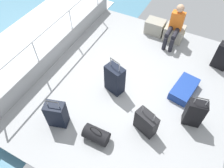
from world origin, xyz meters
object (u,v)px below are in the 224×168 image
at_px(suitcase_0, 184,89).
at_px(suitcase_1, 194,113).
at_px(cargo_crate_0, 155,27).
at_px(suitcase_5, 223,56).
at_px(suitcase_4, 146,123).
at_px(duffel_bag, 96,135).
at_px(suitcase_3, 115,79).
at_px(suitcase_2, 57,114).
at_px(cargo_crate_1, 174,33).
at_px(passenger_seated, 175,25).

relative_size(suitcase_0, suitcase_1, 1.01).
height_order(cargo_crate_0, suitcase_1, suitcase_1).
xyz_separation_m(cargo_crate_0, suitcase_1, (1.72, -2.51, 0.14)).
distance_m(suitcase_0, suitcase_5, 1.38).
relative_size(suitcase_4, duffel_bag, 1.41).
bearing_deg(suitcase_1, suitcase_3, 178.55).
bearing_deg(suitcase_2, suitcase_3, 64.46).
bearing_deg(suitcase_0, cargo_crate_1, 114.36).
xyz_separation_m(passenger_seated, duffel_bag, (-0.40, -3.52, -0.43)).
bearing_deg(duffel_bag, suitcase_1, 38.30).
bearing_deg(suitcase_3, cargo_crate_0, 88.46).
bearing_deg(cargo_crate_0, passenger_seated, -20.36).
bearing_deg(cargo_crate_1, passenger_seated, -90.00).
distance_m(cargo_crate_1, suitcase_0, 1.94).
relative_size(passenger_seated, suitcase_4, 1.53).
bearing_deg(cargo_crate_1, suitcase_4, -83.26).
bearing_deg(passenger_seated, suitcase_4, -82.84).
xyz_separation_m(cargo_crate_1, suitcase_0, (0.80, -1.77, -0.09)).
height_order(cargo_crate_1, duffel_bag, duffel_bag).
height_order(suitcase_0, suitcase_5, suitcase_5).
height_order(suitcase_4, duffel_bag, suitcase_4).
xyz_separation_m(suitcase_0, suitcase_4, (-0.44, -1.31, 0.16)).
xyz_separation_m(cargo_crate_1, suitcase_3, (-0.65, -2.43, 0.16)).
bearing_deg(suitcase_1, cargo_crate_1, 114.72).
bearing_deg(suitcase_1, duffel_bag, -141.70).
bearing_deg(suitcase_4, passenger_seated, 97.16).
bearing_deg(suitcase_3, suitcase_2, -115.54).
bearing_deg(duffel_bag, cargo_crate_0, 92.75).
distance_m(suitcase_3, suitcase_5, 2.77).
distance_m(cargo_crate_1, suitcase_1, 2.73).
bearing_deg(suitcase_5, suitcase_4, -111.53).
distance_m(cargo_crate_0, suitcase_5, 2.03).
bearing_deg(suitcase_5, suitcase_0, -114.53).
xyz_separation_m(cargo_crate_0, suitcase_4, (0.94, -3.11, 0.06)).
bearing_deg(suitcase_2, cargo_crate_1, 71.21).
bearing_deg(suitcase_2, suitcase_5, 50.59).
distance_m(suitcase_4, duffel_bag, 0.99).
distance_m(suitcase_1, duffel_bag, 1.98).
bearing_deg(duffel_bag, cargo_crate_1, 83.79).
distance_m(suitcase_1, suitcase_5, 1.96).
bearing_deg(suitcase_3, suitcase_1, -1.45).
height_order(suitcase_1, duffel_bag, suitcase_1).
xyz_separation_m(suitcase_0, suitcase_2, (-2.07, -1.97, 0.20)).
relative_size(cargo_crate_1, suitcase_5, 0.68).
distance_m(suitcase_0, duffel_bag, 2.27).
xyz_separation_m(suitcase_2, suitcase_4, (1.64, 0.67, -0.05)).
bearing_deg(cargo_crate_0, suitcase_5, -16.06).
xyz_separation_m(passenger_seated, suitcase_1, (1.14, -2.30, -0.24)).
relative_size(suitcase_0, suitcase_4, 1.19).
bearing_deg(suitcase_1, suitcase_5, 83.39).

